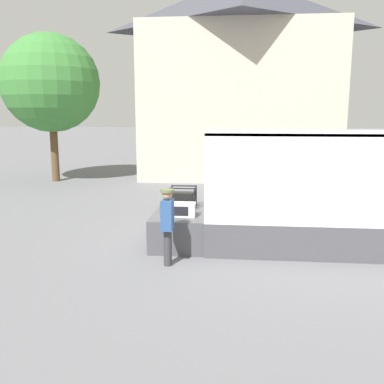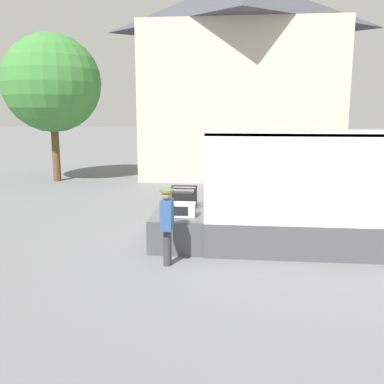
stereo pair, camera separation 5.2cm
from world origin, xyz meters
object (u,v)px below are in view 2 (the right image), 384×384
Objects in this scene: box_truck at (376,211)px; worker_person at (167,219)px; microwave at (184,210)px; portable_generator at (184,200)px; street_tree at (52,83)px.

worker_person is at bearing -160.51° from box_truck.
microwave is 0.96m from portable_generator.
portable_generator is at bearing -50.17° from street_tree.
street_tree is (-7.30, 8.75, 3.59)m from portable_generator.
box_truck is 4.71m from microwave.
microwave is 0.80× the size of portable_generator.
box_truck reaches higher than microwave.
worker_person reaches higher than microwave.
box_truck is at bearing -37.29° from street_tree.
box_truck is 15.65m from street_tree.
box_truck is 5.20m from worker_person.
box_truck reaches higher than worker_person.
portable_generator is 2.20m from worker_person.
worker_person is 0.25× the size of street_tree.
box_truck is at bearing 5.95° from microwave.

